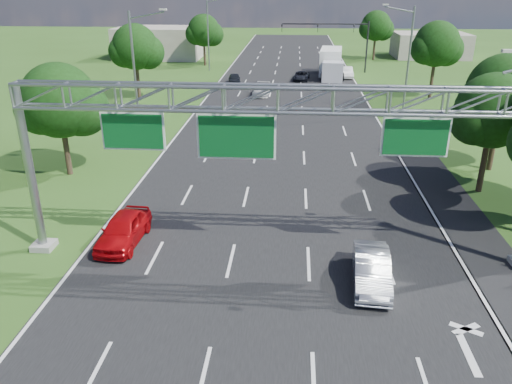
# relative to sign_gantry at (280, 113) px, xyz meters

# --- Properties ---
(ground) EXTENTS (220.00, 220.00, 0.00)m
(ground) POSITION_rel_sign_gantry_xyz_m (-0.33, 18.00, -6.89)
(ground) COLOR #294A16
(ground) RESTS_ON ground
(road) EXTENTS (18.00, 180.00, 0.02)m
(road) POSITION_rel_sign_gantry_xyz_m (-0.33, 18.00, -6.89)
(road) COLOR black
(road) RESTS_ON ground
(road_flare) EXTENTS (3.00, 30.00, 0.02)m
(road_flare) POSITION_rel_sign_gantry_xyz_m (9.87, 2.00, -6.89)
(road_flare) COLOR black
(road_flare) RESTS_ON ground
(sign_gantry) EXTENTS (23.50, 1.00, 9.56)m
(sign_gantry) POSITION_rel_sign_gantry_xyz_m (0.00, 0.00, 0.00)
(sign_gantry) COLOR gray
(sign_gantry) RESTS_ON ground
(traffic_signal) EXTENTS (12.21, 0.24, 7.00)m
(traffic_signal) POSITION_rel_sign_gantry_xyz_m (7.15, 53.00, -1.72)
(traffic_signal) COLOR black
(traffic_signal) RESTS_ON ground
(streetlight_l_near) EXTENTS (2.97, 0.22, 10.16)m
(streetlight_l_near) POSITION_rel_sign_gantry_xyz_m (-11.63, 18.00, -1.31)
(streetlight_l_near) COLOR gray
(streetlight_l_near) RESTS_ON ground
(streetlight_l_far) EXTENTS (2.97, 0.22, 10.16)m
(streetlight_l_far) POSITION_rel_sign_gantry_xyz_m (-11.63, 53.00, -1.31)
(streetlight_l_far) COLOR gray
(streetlight_l_far) RESTS_ON ground
(streetlight_r_mid) EXTENTS (2.97, 0.22, 10.16)m
(streetlight_r_mid) POSITION_rel_sign_gantry_xyz_m (10.97, 28.00, -1.31)
(streetlight_r_mid) COLOR gray
(streetlight_r_mid) RESTS_ON ground
(tree_verge_la) EXTENTS (5.76, 4.80, 7.40)m
(tree_verge_la) POSITION_rel_sign_gantry_xyz_m (-14.25, 10.04, -2.13)
(tree_verge_la) COLOR #2D2116
(tree_verge_la) RESTS_ON ground
(tree_verge_lb) EXTENTS (5.76, 4.80, 8.06)m
(tree_verge_lb) POSITION_rel_sign_gantry_xyz_m (-16.25, 33.04, -1.48)
(tree_verge_lb) COLOR #2D2116
(tree_verge_lb) RESTS_ON ground
(tree_verge_lc) EXTENTS (5.76, 4.80, 7.62)m
(tree_verge_lc) POSITION_rel_sign_gantry_xyz_m (-13.25, 58.04, -1.92)
(tree_verge_lc) COLOR #2D2116
(tree_verge_lc) RESTS_ON ground
(tree_verge_rd) EXTENTS (5.76, 4.80, 8.28)m
(tree_verge_rd) POSITION_rel_sign_gantry_xyz_m (15.75, 36.04, -1.26)
(tree_verge_rd) COLOR #2D2116
(tree_verge_rd) RESTS_ON ground
(tree_verge_re) EXTENTS (5.76, 4.80, 7.84)m
(tree_verge_re) POSITION_rel_sign_gantry_xyz_m (13.75, 66.04, -1.70)
(tree_verge_re) COLOR #2D2116
(tree_verge_re) RESTS_ON ground
(building_left) EXTENTS (14.00, 10.00, 5.00)m
(building_left) POSITION_rel_sign_gantry_xyz_m (-22.33, 66.00, -4.39)
(building_left) COLOR gray
(building_left) RESTS_ON ground
(building_right) EXTENTS (12.00, 9.00, 4.00)m
(building_right) POSITION_rel_sign_gantry_xyz_m (23.67, 70.00, -4.89)
(building_right) COLOR gray
(building_right) RESTS_ON ground
(red_coupe) EXTENTS (1.96, 4.47, 1.50)m
(red_coupe) POSITION_rel_sign_gantry_xyz_m (-7.59, 0.82, -6.14)
(red_coupe) COLOR #B1080C
(red_coupe) RESTS_ON ground
(silver_sedan) EXTENTS (1.79, 4.33, 1.39)m
(silver_sedan) POSITION_rel_sign_gantry_xyz_m (4.07, -1.93, -6.20)
(silver_sedan) COLOR #ABAFB7
(silver_sedan) RESTS_ON ground
(car_queue_a) EXTENTS (1.96, 4.43, 1.26)m
(car_queue_a) POSITION_rel_sign_gantry_xyz_m (-3.06, 36.26, -6.26)
(car_queue_a) COLOR #B9B9B9
(car_queue_a) RESTS_ON ground
(car_queue_b) EXTENTS (2.33, 4.26, 1.13)m
(car_queue_b) POSITION_rel_sign_gantry_xyz_m (1.53, 46.20, -6.33)
(car_queue_b) COLOR black
(car_queue_b) RESTS_ON ground
(car_queue_c) EXTENTS (1.98, 3.93, 1.28)m
(car_queue_c) POSITION_rel_sign_gantry_xyz_m (-6.97, 42.96, -6.25)
(car_queue_c) COLOR black
(car_queue_c) RESTS_ON ground
(car_queue_d) EXTENTS (1.56, 4.28, 1.40)m
(car_queue_d) POSITION_rel_sign_gantry_xyz_m (7.67, 48.74, -6.19)
(car_queue_d) COLOR #BCBCBC
(car_queue_d) RESTS_ON ground
(box_truck) EXTENTS (3.42, 9.77, 3.61)m
(box_truck) POSITION_rel_sign_gantry_xyz_m (5.54, 49.34, -5.16)
(box_truck) COLOR white
(box_truck) RESTS_ON ground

